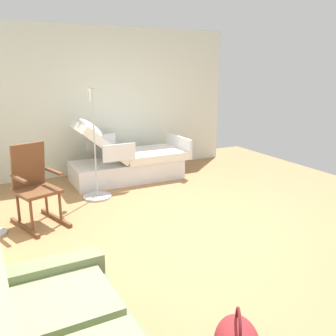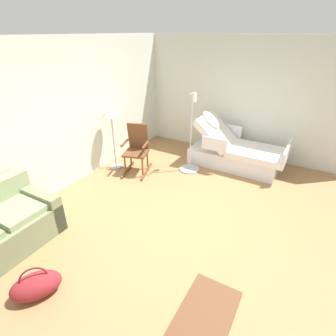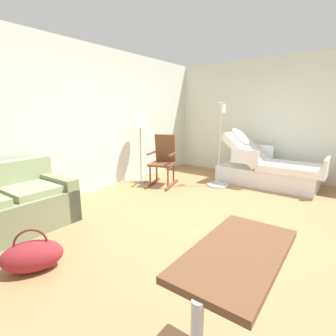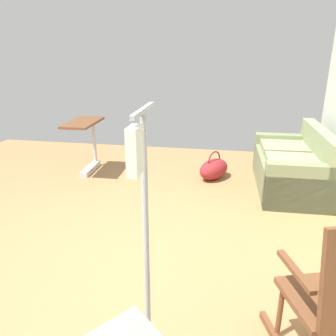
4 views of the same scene
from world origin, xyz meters
name	(u,v)px [view 3 (image 3 of 4)]	position (x,y,z in m)	size (l,w,h in m)	color
ground_plane	(211,217)	(0.00, 0.00, 0.00)	(7.40, 7.40, 0.00)	#9E7247
back_wall	(98,120)	(0.00, 2.49, 1.35)	(6.12, 0.10, 2.70)	silver
side_wall	(276,119)	(3.01, 0.00, 1.35)	(0.10, 5.07, 2.70)	silver
hospital_bed	(267,170)	(2.25, -0.12, 0.32)	(1.05, 2.06, 1.19)	silver
couch	(4,209)	(-2.00, 1.88, 0.31)	(1.62, 0.88, 0.85)	#737D57
rocking_chair	(163,161)	(0.94, 1.63, 0.50)	(0.87, 0.69, 1.05)	brown
floor_lamp	(140,125)	(0.81, 2.15, 1.23)	(0.34, 0.34, 1.48)	#B2B5BA
overbed_table	(228,313)	(-2.10, -1.17, 0.53)	(0.85, 0.42, 0.84)	#B2B5BA
duffel_bag	(32,256)	(-2.17, 0.79, 0.15)	(0.64, 0.57, 0.43)	maroon
iv_pole	(218,174)	(1.54, 0.66, 0.25)	(0.44, 0.44, 1.69)	#B2B5BA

